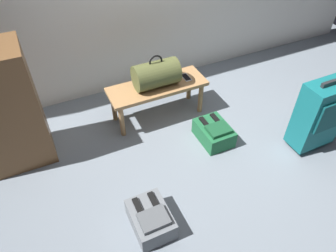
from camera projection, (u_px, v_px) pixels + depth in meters
The scene contains 8 objects.
ground_plane at pixel (216, 166), 2.86m from camera, with size 6.60×6.60×0.00m, color slate.
bench at pixel (157, 90), 3.17m from camera, with size 1.00×0.36×0.39m.
duffel_bag_olive at pixel (156, 74), 3.03m from camera, with size 0.44×0.26×0.34m.
cell_phone at pixel (186, 77), 3.22m from camera, with size 0.07×0.14×0.01m.
suitcase_upright_teal at pixel (319, 114), 2.80m from camera, with size 0.42×0.25×0.75m.
backpack_grey at pixel (151, 219), 2.35m from camera, with size 0.28×0.38×0.21m.
backpack_green at pixel (214, 132), 3.05m from camera, with size 0.28×0.38×0.21m.
side_cabinet at pixel (4, 110), 2.58m from camera, with size 0.56×0.44×1.10m.
Camera 1 is at (-1.19, -1.49, 2.20)m, focal length 33.40 mm.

